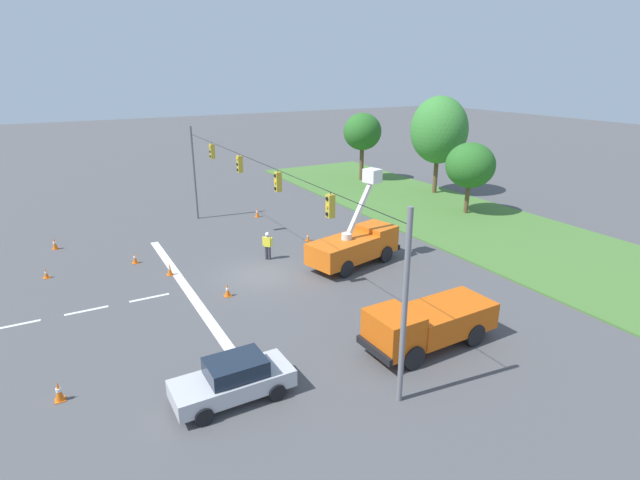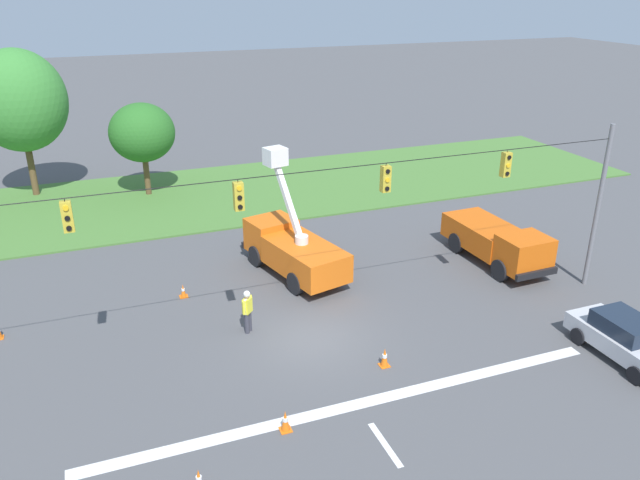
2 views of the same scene
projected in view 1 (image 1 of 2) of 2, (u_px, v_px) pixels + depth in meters
ground_plane at (261, 275)px, 28.71m from camera, size 200.00×200.00×0.00m
grass_verge at (487, 228)px, 36.89m from camera, size 56.00×12.00×0.10m
lane_markings at (160, 296)px, 26.12m from camera, size 17.60×15.25×0.01m
signal_gantry at (258, 198)px, 27.17m from camera, size 26.20×0.33×7.20m
tree_far_west at (362, 132)px, 51.02m from camera, size 3.74×3.94×6.96m
tree_west at (439, 130)px, 45.31m from camera, size 5.47×4.96×8.95m
tree_centre at (470, 165)px, 39.38m from camera, size 3.93×3.84×5.77m
utility_truck_bucket_lift at (355, 244)px, 29.91m from camera, size 3.58×6.42×5.66m
utility_truck_support_near at (428, 323)px, 21.08m from camera, size 2.47×6.07×2.03m
sedan_silver at (233, 379)px, 17.79m from camera, size 1.97×4.32×1.56m
road_worker at (268, 244)px, 30.75m from camera, size 0.48×0.51×1.77m
traffic_cone_foreground_left at (257, 212)px, 39.74m from camera, size 0.36×0.36×0.77m
traffic_cone_foreground_right at (227, 290)px, 25.96m from camera, size 0.36×0.36×0.71m
traffic_cone_mid_left at (308, 237)px, 34.25m from camera, size 0.36×0.36×0.59m
traffic_cone_mid_right at (170, 269)px, 28.62m from camera, size 0.36×0.36×0.71m
traffic_cone_near_bucket at (135, 258)px, 30.35m from camera, size 0.36×0.36×0.68m
traffic_cone_lane_edge_a at (55, 243)px, 32.67m from camera, size 0.36×0.36×0.80m
traffic_cone_lane_edge_b at (46, 273)px, 28.22m from camera, size 0.36×0.36×0.59m
traffic_cone_far_left at (59, 391)px, 17.79m from camera, size 0.36×0.36×0.78m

